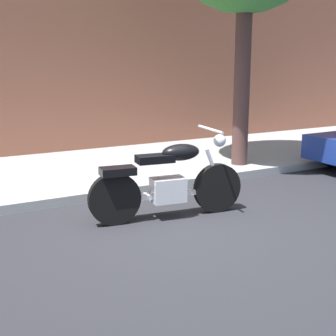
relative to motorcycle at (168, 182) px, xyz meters
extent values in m
plane|color=#28282D|center=(-0.16, -0.26, -0.49)|extent=(60.00, 60.00, 0.00)
cube|color=#9D9D9D|center=(-0.16, 2.85, -0.42)|extent=(24.85, 3.39, 0.14)
cylinder|color=black|center=(0.72, -0.10, -0.15)|extent=(0.69, 0.19, 0.68)
cylinder|color=black|center=(-0.72, 0.09, -0.15)|extent=(0.69, 0.19, 0.68)
cube|color=silver|center=(0.00, -0.01, -0.10)|extent=(0.47, 0.34, 0.32)
cube|color=silver|center=(0.00, -0.01, -0.17)|extent=(1.31, 0.25, 0.06)
ellipsoid|color=black|center=(0.18, -0.03, 0.39)|extent=(0.55, 0.33, 0.22)
cube|color=black|center=(-0.18, 0.02, 0.33)|extent=(0.51, 0.30, 0.10)
cube|color=black|center=(-0.67, 0.09, 0.21)|extent=(0.47, 0.30, 0.10)
cylinder|color=silver|center=(0.66, -0.09, 0.13)|extent=(0.28, 0.09, 0.58)
cylinder|color=silver|center=(0.60, -0.09, 0.67)|extent=(0.13, 0.70, 0.04)
sphere|color=silver|center=(0.74, -0.11, 0.51)|extent=(0.17, 0.17, 0.17)
cylinder|color=silver|center=(-0.23, 0.19, -0.20)|extent=(0.80, 0.20, 0.09)
cylinder|color=black|center=(4.32, 1.08, -0.17)|extent=(0.64, 0.23, 0.64)
cylinder|color=#503430|center=(2.50, 1.72, 1.27)|extent=(0.30, 0.30, 3.52)
camera|label=1|loc=(-2.89, -5.23, 1.56)|focal=50.28mm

